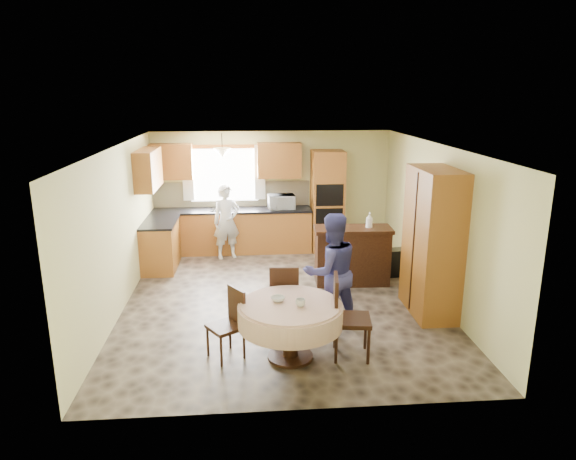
% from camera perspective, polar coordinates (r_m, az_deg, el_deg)
% --- Properties ---
extents(floor, '(5.00, 6.00, 0.01)m').
position_cam_1_polar(floor, '(8.46, -0.69, -7.77)').
color(floor, '#6B5C4B').
rests_on(floor, ground).
extents(ceiling, '(5.00, 6.00, 0.01)m').
position_cam_1_polar(ceiling, '(7.83, -0.74, 9.32)').
color(ceiling, white).
rests_on(ceiling, wall_back).
extents(wall_back, '(5.00, 0.02, 2.50)m').
position_cam_1_polar(wall_back, '(10.98, -1.81, 4.43)').
color(wall_back, '#D2CF86').
rests_on(wall_back, floor).
extents(wall_front, '(5.00, 0.02, 2.50)m').
position_cam_1_polar(wall_front, '(5.22, 1.62, -7.95)').
color(wall_front, '#D2CF86').
rests_on(wall_front, floor).
extents(wall_left, '(0.02, 6.00, 2.50)m').
position_cam_1_polar(wall_left, '(8.27, -18.26, 0.06)').
color(wall_left, '#D2CF86').
rests_on(wall_left, floor).
extents(wall_right, '(0.02, 6.00, 2.50)m').
position_cam_1_polar(wall_right, '(8.59, 16.16, 0.78)').
color(wall_right, '#D2CF86').
rests_on(wall_right, floor).
extents(window, '(1.40, 0.03, 1.10)m').
position_cam_1_polar(window, '(10.89, -7.11, 6.10)').
color(window, white).
rests_on(window, wall_back).
extents(curtain_left, '(0.22, 0.02, 1.15)m').
position_cam_1_polar(curtain_left, '(10.90, -11.10, 6.20)').
color(curtain_left, white).
rests_on(curtain_left, wall_back).
extents(curtain_right, '(0.22, 0.02, 1.15)m').
position_cam_1_polar(curtain_right, '(10.83, -3.14, 6.41)').
color(curtain_right, white).
rests_on(curtain_right, wall_back).
extents(base_cab_back, '(3.30, 0.60, 0.88)m').
position_cam_1_polar(base_cab_back, '(10.86, -6.18, -0.16)').
color(base_cab_back, '#C77435').
rests_on(base_cab_back, floor).
extents(counter_back, '(3.30, 0.64, 0.04)m').
position_cam_1_polar(counter_back, '(10.75, -6.25, 2.20)').
color(counter_back, black).
rests_on(counter_back, base_cab_back).
extents(base_cab_left, '(0.60, 1.20, 0.88)m').
position_cam_1_polar(base_cab_left, '(10.13, -13.95, -1.67)').
color(base_cab_left, '#C77435').
rests_on(base_cab_left, floor).
extents(counter_left, '(0.64, 1.20, 0.04)m').
position_cam_1_polar(counter_left, '(10.01, -14.12, 0.85)').
color(counter_left, black).
rests_on(counter_left, base_cab_left).
extents(backsplash, '(3.30, 0.02, 0.55)m').
position_cam_1_polar(backsplash, '(10.97, -6.25, 3.97)').
color(backsplash, beige).
rests_on(backsplash, wall_back).
extents(wall_cab_left, '(0.85, 0.33, 0.72)m').
position_cam_1_polar(wall_cab_left, '(10.80, -12.81, 7.43)').
color(wall_cab_left, '#A76829').
rests_on(wall_cab_left, wall_back).
extents(wall_cab_right, '(0.90, 0.33, 0.72)m').
position_cam_1_polar(wall_cab_right, '(10.72, -0.99, 7.74)').
color(wall_cab_right, '#A76829').
rests_on(wall_cab_right, wall_back).
extents(wall_cab_side, '(0.33, 1.20, 0.72)m').
position_cam_1_polar(wall_cab_side, '(9.84, -15.28, 6.54)').
color(wall_cab_side, '#A76829').
rests_on(wall_cab_side, wall_left).
extents(oven_tower, '(0.66, 0.62, 2.12)m').
position_cam_1_polar(oven_tower, '(10.83, 4.38, 3.22)').
color(oven_tower, '#C77435').
rests_on(oven_tower, floor).
extents(oven_upper, '(0.56, 0.01, 0.45)m').
position_cam_1_polar(oven_upper, '(10.49, 4.66, 3.87)').
color(oven_upper, black).
rests_on(oven_upper, oven_tower).
extents(oven_lower, '(0.56, 0.01, 0.45)m').
position_cam_1_polar(oven_lower, '(10.60, 4.61, 1.22)').
color(oven_lower, black).
rests_on(oven_lower, oven_tower).
extents(pendant, '(0.36, 0.36, 0.18)m').
position_cam_1_polar(pendant, '(10.35, -7.31, 8.53)').
color(pendant, beige).
rests_on(pendant, ceiling).
extents(sideboard, '(1.35, 0.60, 0.95)m').
position_cam_1_polar(sideboard, '(9.09, 7.13, -3.02)').
color(sideboard, '#361D0E').
rests_on(sideboard, floor).
extents(space_heater, '(0.40, 0.30, 0.51)m').
position_cam_1_polar(space_heater, '(9.67, 12.03, -3.53)').
color(space_heater, black).
rests_on(space_heater, floor).
extents(cupboard, '(0.58, 1.17, 2.22)m').
position_cam_1_polar(cupboard, '(7.96, 15.78, -1.36)').
color(cupboard, '#C77435').
rests_on(cupboard, floor).
extents(dining_table, '(1.32, 1.32, 0.75)m').
position_cam_1_polar(dining_table, '(6.50, 0.26, -9.51)').
color(dining_table, '#361D0E').
rests_on(dining_table, floor).
extents(chair_left, '(0.54, 0.54, 0.90)m').
position_cam_1_polar(chair_left, '(6.64, -6.45, -9.87)').
color(chair_left, '#361D0E').
rests_on(chair_left, floor).
extents(chair_back, '(0.45, 0.45, 0.98)m').
position_cam_1_polar(chair_back, '(7.26, -0.43, -7.15)').
color(chair_back, '#361D0E').
rests_on(chair_back, floor).
extents(chair_right, '(0.53, 0.53, 1.08)m').
position_cam_1_polar(chair_right, '(6.59, 6.36, -9.13)').
color(chair_right, '#361D0E').
rests_on(chair_right, floor).
extents(framed_picture, '(0.06, 0.64, 0.53)m').
position_cam_1_polar(framed_picture, '(9.53, 13.81, 4.31)').
color(framed_picture, gold).
rests_on(framed_picture, wall_right).
extents(microwave, '(0.57, 0.42, 0.30)m').
position_cam_1_polar(microwave, '(10.68, -0.76, 3.14)').
color(microwave, silver).
rests_on(microwave, counter_back).
extents(person_sink, '(0.63, 0.51, 1.51)m').
position_cam_1_polar(person_sink, '(10.40, -6.84, 0.92)').
color(person_sink, silver).
rests_on(person_sink, floor).
extents(person_dining, '(0.97, 0.84, 1.69)m').
position_cam_1_polar(person_dining, '(7.25, 4.81, -4.65)').
color(person_dining, navy).
rests_on(person_dining, floor).
extents(bowl_sideboard, '(0.25, 0.25, 0.06)m').
position_cam_1_polar(bowl_sideboard, '(8.90, 5.56, 0.03)').
color(bowl_sideboard, '#B2B2B2').
rests_on(bowl_sideboard, sideboard).
extents(bottle_sideboard, '(0.14, 0.14, 0.33)m').
position_cam_1_polar(bottle_sideboard, '(8.98, 9.02, 0.92)').
color(bottle_sideboard, silver).
rests_on(bottle_sideboard, sideboard).
extents(cup_table, '(0.16, 0.16, 0.10)m').
position_cam_1_polar(cup_table, '(6.34, 1.39, -8.09)').
color(cup_table, '#B2B2B2').
rests_on(cup_table, dining_table).
extents(bowl_table, '(0.18, 0.18, 0.06)m').
position_cam_1_polar(bowl_table, '(6.50, -1.15, -7.67)').
color(bowl_table, '#B2B2B2').
rests_on(bowl_table, dining_table).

